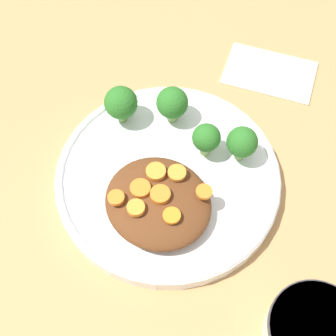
# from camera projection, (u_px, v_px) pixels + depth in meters

# --- Properties ---
(ground_plane) EXTENTS (4.00, 4.00, 0.00)m
(ground_plane) POSITION_uv_depth(u_px,v_px,m) (168.00, 182.00, 0.61)
(ground_plane) COLOR tan
(plate) EXTENTS (0.29, 0.29, 0.03)m
(plate) POSITION_uv_depth(u_px,v_px,m) (168.00, 177.00, 0.60)
(plate) COLOR white
(plate) RESTS_ON ground_plane
(dip_bowl) EXTENTS (0.10, 0.10, 0.05)m
(dip_bowl) POSITION_uv_depth(u_px,v_px,m) (314.00, 333.00, 0.49)
(dip_bowl) COLOR white
(dip_bowl) RESTS_ON ground_plane
(stew_mound) EXTENTS (0.13, 0.12, 0.03)m
(stew_mound) POSITION_uv_depth(u_px,v_px,m) (158.00, 202.00, 0.55)
(stew_mound) COLOR #5B3319
(stew_mound) RESTS_ON plate
(broccoli_floret_0) EXTENTS (0.04, 0.04, 0.05)m
(broccoli_floret_0) POSITION_uv_depth(u_px,v_px,m) (172.00, 103.00, 0.61)
(broccoli_floret_0) COLOR #7FA85B
(broccoli_floret_0) RESTS_ON plate
(broccoli_floret_1) EXTENTS (0.04, 0.04, 0.05)m
(broccoli_floret_1) POSITION_uv_depth(u_px,v_px,m) (242.00, 143.00, 0.58)
(broccoli_floret_1) COLOR #7FA85B
(broccoli_floret_1) RESTS_ON plate
(broccoli_floret_2) EXTENTS (0.04, 0.04, 0.05)m
(broccoli_floret_2) POSITION_uv_depth(u_px,v_px,m) (206.00, 138.00, 0.58)
(broccoli_floret_2) COLOR #7FA85B
(broccoli_floret_2) RESTS_ON plate
(broccoli_floret_3) EXTENTS (0.04, 0.04, 0.06)m
(broccoli_floret_3) POSITION_uv_depth(u_px,v_px,m) (121.00, 103.00, 0.61)
(broccoli_floret_3) COLOR #759E51
(broccoli_floret_3) RESTS_ON plate
(carrot_slice_0) EXTENTS (0.02, 0.02, 0.01)m
(carrot_slice_0) POSITION_uv_depth(u_px,v_px,m) (153.00, 170.00, 0.55)
(carrot_slice_0) COLOR orange
(carrot_slice_0) RESTS_ON stew_mound
(carrot_slice_1) EXTENTS (0.02, 0.02, 0.00)m
(carrot_slice_1) POSITION_uv_depth(u_px,v_px,m) (204.00, 192.00, 0.54)
(carrot_slice_1) COLOR orange
(carrot_slice_1) RESTS_ON stew_mound
(carrot_slice_2) EXTENTS (0.02, 0.02, 0.00)m
(carrot_slice_2) POSITION_uv_depth(u_px,v_px,m) (172.00, 216.00, 0.52)
(carrot_slice_2) COLOR orange
(carrot_slice_2) RESTS_ON stew_mound
(carrot_slice_3) EXTENTS (0.02, 0.02, 0.01)m
(carrot_slice_3) POSITION_uv_depth(u_px,v_px,m) (136.00, 208.00, 0.53)
(carrot_slice_3) COLOR orange
(carrot_slice_3) RESTS_ON stew_mound
(carrot_slice_4) EXTENTS (0.02, 0.02, 0.00)m
(carrot_slice_4) POSITION_uv_depth(u_px,v_px,m) (177.00, 173.00, 0.55)
(carrot_slice_4) COLOR orange
(carrot_slice_4) RESTS_ON stew_mound
(carrot_slice_5) EXTENTS (0.02, 0.02, 0.01)m
(carrot_slice_5) POSITION_uv_depth(u_px,v_px,m) (160.00, 195.00, 0.54)
(carrot_slice_5) COLOR orange
(carrot_slice_5) RESTS_ON stew_mound
(carrot_slice_6) EXTENTS (0.02, 0.02, 0.01)m
(carrot_slice_6) POSITION_uv_depth(u_px,v_px,m) (116.00, 198.00, 0.53)
(carrot_slice_6) COLOR orange
(carrot_slice_6) RESTS_ON stew_mound
(carrot_slice_7) EXTENTS (0.02, 0.02, 0.01)m
(carrot_slice_7) POSITION_uv_depth(u_px,v_px,m) (139.00, 187.00, 0.54)
(carrot_slice_7) COLOR orange
(carrot_slice_7) RESTS_ON stew_mound
(napkin) EXTENTS (0.15, 0.13, 0.01)m
(napkin) POSITION_uv_depth(u_px,v_px,m) (270.00, 73.00, 0.70)
(napkin) COLOR beige
(napkin) RESTS_ON ground_plane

